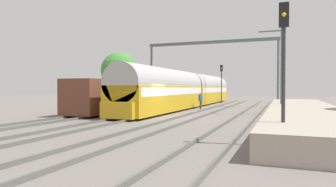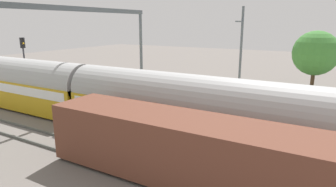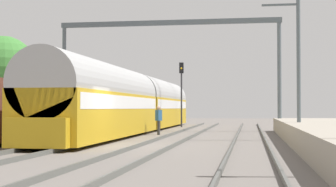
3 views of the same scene
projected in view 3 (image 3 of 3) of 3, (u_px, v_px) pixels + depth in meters
ground at (113, 146)px, 21.98m from camera, size 120.00×120.00×0.00m
track_west at (70, 144)px, 22.28m from camera, size 1.52×60.00×0.16m
track_east at (158, 145)px, 21.69m from camera, size 1.52×60.00×0.16m
track_far_east at (250, 146)px, 21.09m from camera, size 1.52×60.00×0.16m
passenger_train at (135, 103)px, 34.96m from camera, size 2.93×32.85×3.82m
freight_car at (20, 111)px, 26.13m from camera, size 2.80×13.00×2.70m
person_crossing at (159, 118)px, 31.12m from camera, size 0.38×0.46×1.73m
railway_signal_far at (181, 86)px, 43.87m from camera, size 0.36×0.30×5.45m
catenary_gantry at (168, 48)px, 36.89m from camera, size 15.86×0.28×7.86m
catenary_pole_east_mid at (298, 57)px, 25.89m from camera, size 1.90×0.20×8.00m
tree_west_background at (3, 69)px, 38.76m from camera, size 4.93×4.93×7.00m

